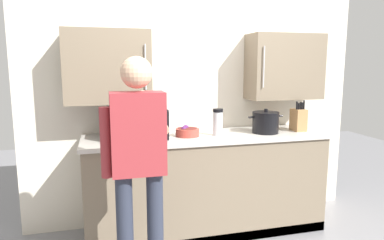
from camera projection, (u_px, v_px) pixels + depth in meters
back_wall_tiled at (197, 85)px, 3.41m from camera, size 3.40×0.44×2.64m
counter_unit at (206, 183)px, 3.25m from camera, size 2.25×0.65×0.94m
microwave_oven at (135, 123)px, 3.03m from camera, size 0.50×0.45×0.26m
stock_pot at (266, 122)px, 3.25m from camera, size 0.35×0.25×0.23m
thermos_flask at (218, 122)px, 3.12m from camera, size 0.09×0.09×0.25m
fruit_bowl at (187, 131)px, 3.11m from camera, size 0.22×0.22×0.10m
knife_block at (298, 120)px, 3.35m from camera, size 0.11×0.15×0.30m
person_figure at (138, 159)px, 2.21m from camera, size 0.44×0.65×1.63m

